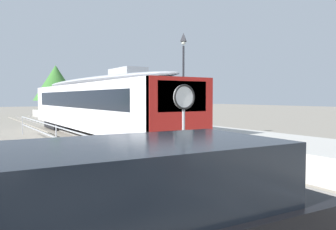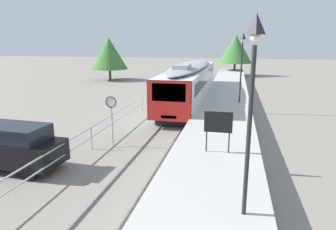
{
  "view_description": "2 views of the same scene",
  "coord_description": "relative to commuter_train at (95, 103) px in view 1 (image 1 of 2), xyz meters",
  "views": [
    {
      "loc": [
        -6.97,
        5.9,
        2.49
      ],
      "look_at": [
        0.0,
        16.98,
        1.8
      ],
      "focal_mm": 35.92,
      "sensor_mm": 36.0,
      "label": 1
    },
    {
      "loc": [
        3.93,
        -1.91,
        5.59
      ],
      "look_at": [
        0.4,
        13.98,
        1.6
      ],
      "focal_mm": 32.23,
      "sensor_mm": 36.0,
      "label": 2
    }
  ],
  "objects": [
    {
      "name": "station_platform",
      "position": [
        3.25,
        -3.16,
        -1.69
      ],
      "size": [
        3.9,
        60.0,
        0.9
      ],
      "primitive_type": "cube",
      "color": "#B7B5AD",
      "rests_on": "ground"
    },
    {
      "name": "platform_lamp_mid_platform",
      "position": [
        4.36,
        -2.95,
        2.48
      ],
      "size": [
        0.34,
        0.34,
        5.35
      ],
      "color": "#232328",
      "rests_on": "station_platform"
    },
    {
      "name": "carpark_fence",
      "position": [
        -3.3,
        -13.16,
        -1.24
      ],
      "size": [
        0.06,
        36.06,
        1.25
      ],
      "color": "#9EA0A5",
      "rests_on": "ground"
    },
    {
      "name": "tree_behind_carpark",
      "position": [
        3.77,
        24.64,
        2.18
      ],
      "size": [
        5.56,
        5.56,
        6.57
      ],
      "color": "brown",
      "rests_on": "ground"
    },
    {
      "name": "track_rails",
      "position": [
        0.0,
        -3.16,
        -2.11
      ],
      "size": [
        3.2,
        60.0,
        0.14
      ],
      "color": "gray",
      "rests_on": "ground"
    },
    {
      "name": "commuter_train",
      "position": [
        0.0,
        0.0,
        0.0
      ],
      "size": [
        2.82,
        18.6,
        3.74
      ],
      "color": "silver",
      "rests_on": "track_rails"
    },
    {
      "name": "speed_limit_sign",
      "position": [
        -2.34,
        -12.62,
        -0.02
      ],
      "size": [
        0.61,
        0.1,
        2.81
      ],
      "color": "#9EA0A5",
      "rests_on": "ground"
    },
    {
      "name": "ground_plane",
      "position": [
        -3.0,
        -3.16,
        -2.14
      ],
      "size": [
        160.0,
        160.0,
        0.0
      ],
      "primitive_type": "plane",
      "color": "gray"
    }
  ]
}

